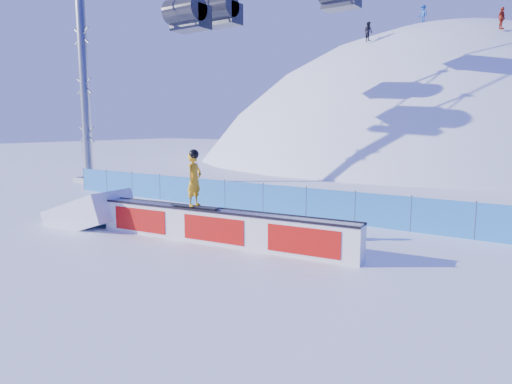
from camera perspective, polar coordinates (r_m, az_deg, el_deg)
The scene contains 7 objects.
ground at distance 16.11m, azimuth -11.00°, elevation -4.70°, with size 160.00×160.00×0.00m, color white.
snow_hill at distance 58.33m, azimuth 21.29°, elevation -13.96°, with size 64.00×64.00×64.00m.
safety_fence at distance 19.36m, azimuth -1.58°, elevation -0.54°, with size 22.05×0.05×1.30m.
rail_box at distance 13.98m, azimuth -4.72°, elevation -4.36°, with size 8.95×1.51×1.07m.
snow_ramp at distance 17.71m, azimuth -20.03°, elevation -3.87°, with size 2.78×1.85×1.04m, color white, non-canonical shape.
snowboarder at distance 14.23m, azimuth -7.72°, elevation 1.65°, with size 1.74×0.65×1.80m.
distant_skiers at distance 44.40m, azimuth 22.60°, elevation 19.04°, with size 14.35×8.69×5.47m.
Camera 1 is at (11.19, -11.01, 3.60)m, focal length 32.00 mm.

